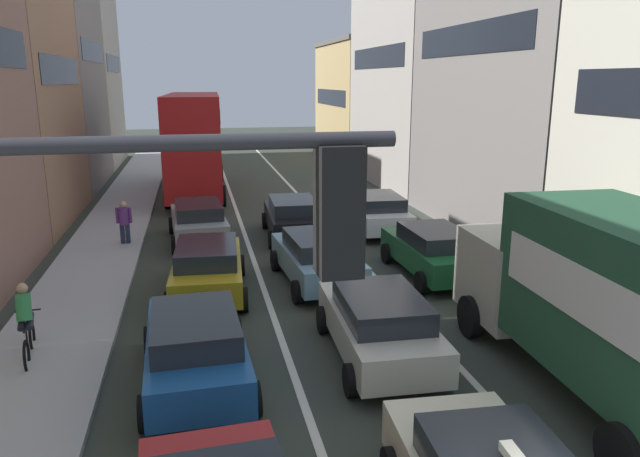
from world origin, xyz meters
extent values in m
cube|color=#B1B1B1|center=(-6.70, 20.00, 0.07)|extent=(2.60, 64.00, 0.14)
cube|color=silver|center=(-1.70, 20.00, 0.01)|extent=(0.16, 60.00, 0.01)
cube|color=silver|center=(1.70, 20.00, 0.01)|extent=(0.16, 60.00, 0.01)
cube|color=black|center=(-8.48, 22.00, 6.12)|extent=(0.02, 7.04, 1.10)
cube|color=gray|center=(-12.00, 30.80, 6.57)|extent=(7.00, 8.70, 13.15)
cube|color=black|center=(-8.48, 30.80, 7.23)|extent=(0.02, 7.04, 1.10)
cube|color=#B2ADA3|center=(-12.00, 39.60, 6.19)|extent=(7.00, 8.70, 12.38)
cube|color=black|center=(-8.48, 39.60, 6.81)|extent=(0.02, 7.04, 1.10)
cube|color=tan|center=(9.90, 38.50, 4.11)|extent=(7.00, 10.90, 8.21)
cube|color=black|center=(6.38, 38.50, 4.52)|extent=(0.02, 8.80, 1.10)
cube|color=#66605B|center=(9.90, 38.50, 8.36)|extent=(7.20, 10.90, 0.30)
cube|color=#B2ADA3|center=(9.90, 27.50, 6.28)|extent=(7.00, 10.90, 12.55)
cube|color=black|center=(6.38, 27.50, 6.90)|extent=(0.02, 8.80, 1.10)
cube|color=gray|center=(9.90, 16.50, 6.53)|extent=(7.00, 10.90, 13.06)
cube|color=black|center=(6.39, 16.50, 7.18)|extent=(0.02, 8.80, 1.10)
cylinder|color=#2D2D33|center=(-3.95, -0.60, 5.40)|extent=(3.50, 0.10, 0.10)
cube|color=black|center=(-2.55, -0.60, 4.95)|extent=(0.28, 0.28, 0.84)
sphere|color=red|center=(-2.55, -0.45, 5.21)|extent=(0.18, 0.18, 0.18)
sphere|color=#F2A519|center=(-2.55, -0.45, 4.95)|extent=(0.18, 0.18, 0.18)
sphere|color=green|center=(-2.55, -0.45, 4.69)|extent=(0.18, 0.18, 0.18)
cube|color=#B7B29E|center=(3.81, 7.42, 1.43)|extent=(2.49, 2.49, 1.90)
cube|color=black|center=(3.85, 8.63, 1.81)|extent=(2.02, 0.11, 0.70)
cube|color=white|center=(2.45, 3.71, 2.46)|extent=(0.19, 4.48, 0.90)
cylinder|color=black|center=(2.61, 7.54, 0.48)|extent=(0.34, 0.97, 0.96)
cylinder|color=black|center=(5.01, 7.45, 0.48)|extent=(0.34, 0.97, 0.96)
cylinder|color=black|center=(2.41, 2.27, 0.48)|extent=(0.34, 0.97, 0.96)
cube|color=#F2EACC|center=(-0.04, 1.16, 1.60)|extent=(0.18, 0.45, 0.12)
cylinder|color=black|center=(0.97, 2.77, 0.32)|extent=(0.25, 0.65, 0.64)
cube|color=beige|center=(0.18, 6.94, 0.67)|extent=(1.94, 4.36, 0.70)
cube|color=#1E2328|center=(0.18, 6.74, 1.23)|extent=(1.66, 2.46, 0.52)
cylinder|color=black|center=(-0.69, 8.43, 0.32)|extent=(0.24, 0.65, 0.64)
cylinder|color=black|center=(1.15, 8.37, 0.32)|extent=(0.24, 0.65, 0.64)
cylinder|color=black|center=(-0.78, 5.51, 0.32)|extent=(0.24, 0.65, 0.64)
cylinder|color=black|center=(1.06, 5.45, 0.32)|extent=(0.24, 0.65, 0.64)
cube|color=#194C8C|center=(-3.60, 6.63, 0.67)|extent=(1.95, 4.36, 0.70)
cube|color=#1E2328|center=(-3.59, 6.43, 1.23)|extent=(1.67, 2.46, 0.52)
cylinder|color=black|center=(-4.57, 8.06, 0.32)|extent=(0.24, 0.65, 0.64)
cylinder|color=black|center=(-2.73, 8.13, 0.32)|extent=(0.24, 0.65, 0.64)
cylinder|color=black|center=(-4.46, 5.14, 0.32)|extent=(0.24, 0.65, 0.64)
cylinder|color=black|center=(-2.62, 5.20, 0.32)|extent=(0.24, 0.65, 0.64)
cube|color=#759EB7|center=(-0.13, 11.90, 0.67)|extent=(2.07, 4.41, 0.70)
cube|color=#1E2328|center=(-0.11, 11.70, 1.23)|extent=(1.73, 2.50, 0.52)
cylinder|color=black|center=(-1.14, 13.30, 0.32)|extent=(0.26, 0.65, 0.64)
cylinder|color=black|center=(0.70, 13.42, 0.32)|extent=(0.26, 0.65, 0.64)
cylinder|color=black|center=(-0.95, 10.38, 0.32)|extent=(0.26, 0.65, 0.64)
cylinder|color=black|center=(0.88, 10.50, 0.32)|extent=(0.26, 0.65, 0.64)
cube|color=#B29319|center=(-3.23, 11.61, 0.67)|extent=(2.04, 4.39, 0.70)
cube|color=#1E2328|center=(-3.24, 11.41, 1.23)|extent=(1.72, 2.49, 0.52)
cylinder|color=black|center=(-4.06, 13.12, 0.32)|extent=(0.26, 0.65, 0.64)
cylinder|color=black|center=(-2.23, 13.02, 0.32)|extent=(0.26, 0.65, 0.64)
cylinder|color=black|center=(-4.23, 10.20, 0.32)|extent=(0.26, 0.65, 0.64)
cylinder|color=black|center=(-2.39, 10.10, 0.32)|extent=(0.26, 0.65, 0.64)
cube|color=black|center=(0.04, 17.18, 0.67)|extent=(1.98, 4.37, 0.70)
cube|color=#1E2328|center=(0.03, 16.98, 1.23)|extent=(1.68, 2.47, 0.52)
cylinder|color=black|center=(-0.82, 18.68, 0.32)|extent=(0.25, 0.65, 0.64)
cylinder|color=black|center=(1.02, 18.60, 0.32)|extent=(0.25, 0.65, 0.64)
cylinder|color=black|center=(-0.94, 15.76, 0.32)|extent=(0.25, 0.65, 0.64)
cylinder|color=black|center=(0.90, 15.68, 0.32)|extent=(0.25, 0.65, 0.64)
cube|color=gray|center=(-3.41, 17.22, 0.67)|extent=(2.06, 4.40, 0.70)
cube|color=#1E2328|center=(-3.40, 17.02, 1.23)|extent=(1.73, 2.50, 0.52)
cylinder|color=black|center=(-4.42, 18.62, 0.32)|extent=(0.26, 0.65, 0.64)
cylinder|color=black|center=(-2.58, 18.74, 0.32)|extent=(0.26, 0.65, 0.64)
cylinder|color=black|center=(-4.24, 15.71, 0.32)|extent=(0.26, 0.65, 0.64)
cylinder|color=black|center=(-2.40, 15.82, 0.32)|extent=(0.26, 0.65, 0.64)
cube|color=#19592D|center=(3.43, 11.87, 0.67)|extent=(1.87, 4.33, 0.70)
cube|color=#1E2328|center=(3.43, 11.67, 1.23)|extent=(1.62, 2.43, 0.52)
cylinder|color=black|center=(2.48, 13.32, 0.32)|extent=(0.23, 0.64, 0.64)
cylinder|color=black|center=(4.32, 13.35, 0.32)|extent=(0.23, 0.64, 0.64)
cylinder|color=black|center=(2.53, 10.40, 0.32)|extent=(0.23, 0.64, 0.64)
cylinder|color=black|center=(4.37, 10.42, 0.32)|extent=(0.23, 0.64, 0.64)
cube|color=silver|center=(3.40, 17.33, 0.67)|extent=(2.04, 4.39, 0.70)
cube|color=#1E2328|center=(3.39, 17.13, 1.23)|extent=(1.72, 2.49, 0.52)
cylinder|color=black|center=(2.56, 18.84, 0.32)|extent=(0.26, 0.65, 0.64)
cylinder|color=black|center=(4.40, 18.74, 0.32)|extent=(0.26, 0.65, 0.64)
cylinder|color=black|center=(2.40, 15.92, 0.32)|extent=(0.26, 0.65, 0.64)
cylinder|color=black|center=(4.23, 15.82, 0.32)|extent=(0.26, 0.65, 0.64)
cube|color=#B21919|center=(-3.38, 26.56, 1.70)|extent=(2.84, 10.58, 2.40)
cube|color=black|center=(-3.38, 26.56, 2.06)|extent=(2.85, 9.95, 0.70)
cube|color=#B21919|center=(-3.38, 26.56, 3.98)|extent=(2.84, 10.58, 2.16)
cube|color=black|center=(-3.38, 26.56, 4.22)|extent=(2.85, 9.95, 0.64)
cylinder|color=black|center=(-4.51, 30.38, 0.50)|extent=(0.33, 1.01, 1.00)
cylinder|color=black|center=(-2.01, 30.30, 0.50)|extent=(0.33, 1.01, 1.00)
cylinder|color=black|center=(-4.74, 23.45, 0.50)|extent=(0.33, 1.01, 1.00)
cylinder|color=black|center=(-2.24, 23.37, 0.50)|extent=(0.33, 1.01, 1.00)
torus|color=black|center=(-7.10, 8.82, 0.34)|extent=(0.15, 0.68, 0.68)
torus|color=black|center=(-6.95, 7.78, 0.34)|extent=(0.15, 0.68, 0.68)
cylinder|color=black|center=(-7.02, 8.30, 0.84)|extent=(0.18, 0.94, 0.05)
cylinder|color=black|center=(-6.99, 8.10, 0.62)|extent=(0.04, 0.04, 0.55)
cylinder|color=black|center=(-7.08, 8.71, 0.97)|extent=(0.50, 0.10, 0.04)
cylinder|color=#232833|center=(-7.09, 8.24, 0.91)|extent=(0.20, 0.45, 0.30)
cylinder|color=#232833|center=(-6.94, 8.26, 0.91)|extent=(0.20, 0.45, 0.30)
cylinder|color=#338C4C|center=(-7.01, 8.20, 1.24)|extent=(0.36, 0.49, 0.62)
sphere|color=tan|center=(-7.03, 8.32, 1.61)|extent=(0.22, 0.22, 0.22)
cylinder|color=#262D47|center=(-6.05, 17.03, 0.41)|extent=(0.16, 0.16, 0.82)
cylinder|color=#262D47|center=(-5.87, 17.02, 0.41)|extent=(0.16, 0.16, 0.82)
cylinder|color=#66337F|center=(-5.96, 17.03, 1.12)|extent=(0.34, 0.34, 0.60)
sphere|color=tan|center=(-5.96, 17.03, 1.54)|extent=(0.24, 0.24, 0.24)
cylinder|color=#66337F|center=(-6.18, 17.03, 1.15)|extent=(0.10, 0.10, 0.55)
cylinder|color=#66337F|center=(-5.74, 17.02, 1.15)|extent=(0.10, 0.10, 0.55)
camera|label=1|loc=(-3.43, -4.16, 5.76)|focal=33.27mm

